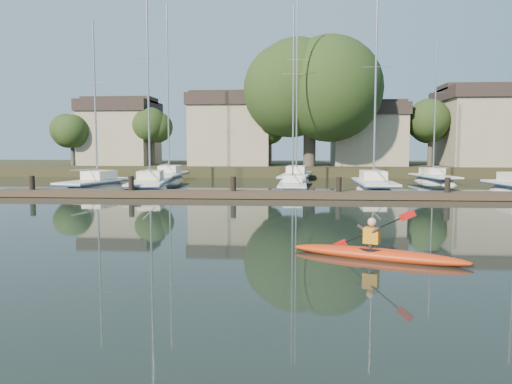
# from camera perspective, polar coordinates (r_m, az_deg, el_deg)

# --- Properties ---
(ground) EXTENTS (160.00, 160.00, 0.00)m
(ground) POSITION_cam_1_polar(r_m,az_deg,el_deg) (14.65, 2.51, -6.27)
(ground) COLOR black
(ground) RESTS_ON ground
(kayak) EXTENTS (4.55, 2.36, 1.49)m
(kayak) POSITION_cam_1_polar(r_m,az_deg,el_deg) (13.46, 13.58, -6.65)
(kayak) COLOR #B4390D
(kayak) RESTS_ON ground
(dock) EXTENTS (34.00, 2.00, 1.80)m
(dock) POSITION_cam_1_polar(r_m,az_deg,el_deg) (28.49, 3.39, -0.26)
(dock) COLOR #473428
(dock) RESTS_ON ground
(sailboat_0) EXTENTS (3.71, 8.21, 12.58)m
(sailboat_0) POSITION_cam_1_polar(r_m,az_deg,el_deg) (35.73, -17.82, -0.05)
(sailboat_0) COLOR white
(sailboat_0) RESTS_ON ground
(sailboat_1) EXTENTS (3.61, 9.41, 15.00)m
(sailboat_1) POSITION_cam_1_polar(r_m,az_deg,el_deg) (34.02, -12.04, -0.16)
(sailboat_1) COLOR white
(sailboat_1) RESTS_ON ground
(sailboat_2) EXTENTS (1.99, 7.96, 13.13)m
(sailboat_2) POSITION_cam_1_polar(r_m,az_deg,el_deg) (33.00, 4.20, -0.15)
(sailboat_2) COLOR white
(sailboat_2) RESTS_ON ground
(sailboat_3) EXTENTS (2.37, 8.75, 14.08)m
(sailboat_3) POSITION_cam_1_polar(r_m,az_deg,el_deg) (33.92, 13.31, -0.21)
(sailboat_3) COLOR white
(sailboat_3) RESTS_ON ground
(sailboat_5) EXTENTS (2.69, 9.86, 16.18)m
(sailboat_5) POSITION_cam_1_polar(r_m,az_deg,el_deg) (42.85, -9.94, 0.96)
(sailboat_5) COLOR white
(sailboat_5) RESTS_ON ground
(sailboat_6) EXTENTS (3.23, 10.97, 17.18)m
(sailboat_6) POSITION_cam_1_polar(r_m,az_deg,el_deg) (41.64, 4.58, 0.91)
(sailboat_6) COLOR white
(sailboat_6) RESTS_ON ground
(sailboat_7) EXTENTS (3.01, 8.01, 12.61)m
(sailboat_7) POSITION_cam_1_polar(r_m,az_deg,el_deg) (43.13, 19.65, 0.78)
(sailboat_7) COLOR white
(sailboat_7) RESTS_ON ground
(shore) EXTENTS (90.00, 25.25, 12.75)m
(shore) POSITION_cam_1_polar(r_m,az_deg,el_deg) (54.66, 5.55, 5.51)
(shore) COLOR #283319
(shore) RESTS_ON ground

